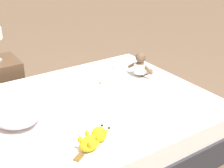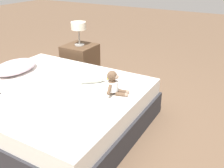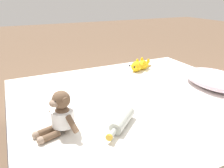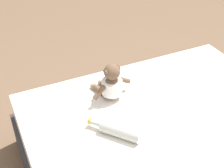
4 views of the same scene
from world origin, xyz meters
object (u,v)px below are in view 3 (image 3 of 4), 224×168
object	(u,v)px
bed	(137,121)
glass_bottle	(122,121)
pillow	(216,80)
plush_monkey	(61,115)
plush_yellow_creature	(140,65)

from	to	relation	value
bed	glass_bottle	distance (m)	0.49
pillow	plush_monkey	world-z (taller)	plush_monkey
pillow	plush_monkey	size ratio (longest dim) A/B	1.98
pillow	plush_yellow_creature	distance (m)	0.70
plush_yellow_creature	glass_bottle	size ratio (longest dim) A/B	1.24
plush_monkey	glass_bottle	world-z (taller)	plush_monkey
bed	plush_yellow_creature	bearing A→B (deg)	146.76
pillow	plush_yellow_creature	world-z (taller)	pillow
plush_yellow_creature	glass_bottle	xyz separation A→B (m)	(0.80, -0.62, -0.01)
bed	glass_bottle	xyz separation A→B (m)	(0.30, -0.29, 0.25)
pillow	plush_monkey	distance (m)	1.26
pillow	bed	bearing A→B (deg)	-100.52
glass_bottle	plush_monkey	bearing A→B (deg)	-107.52
bed	plush_monkey	distance (m)	0.71
plush_monkey	glass_bottle	distance (m)	0.34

